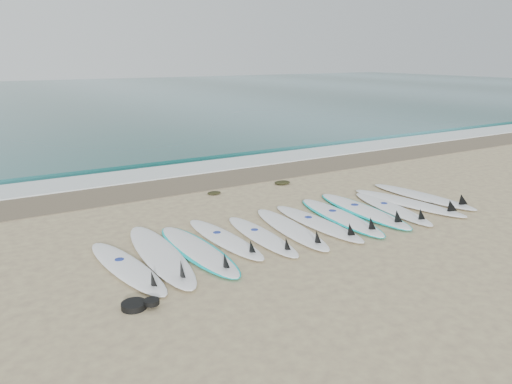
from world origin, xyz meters
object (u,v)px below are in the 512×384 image
surfboard_0 (128,268)px  leash_coil (138,305)px  surfboard_6 (319,223)px  surfboard_11 (425,197)px

surfboard_0 → leash_coil: bearing=-108.1°
surfboard_6 → leash_coil: 4.12m
surfboard_0 → surfboard_6: size_ratio=0.98×
surfboard_0 → leash_coil: (-0.24, -1.17, -0.01)m
surfboard_6 → leash_coil: bearing=-162.6°
surfboard_11 → leash_coil: bearing=-173.4°
surfboard_0 → surfboard_11: 6.82m
surfboard_0 → leash_coil: size_ratio=5.41×
surfboard_0 → surfboard_11: (6.81, 0.31, 0.00)m
surfboard_6 → surfboard_11: bearing=2.8°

